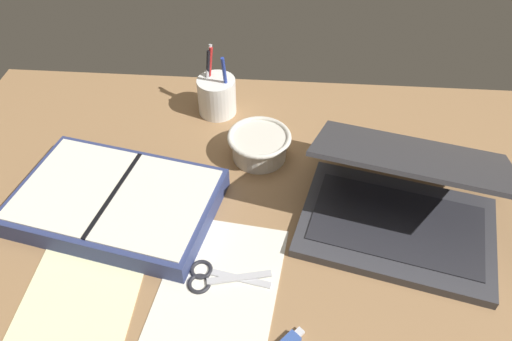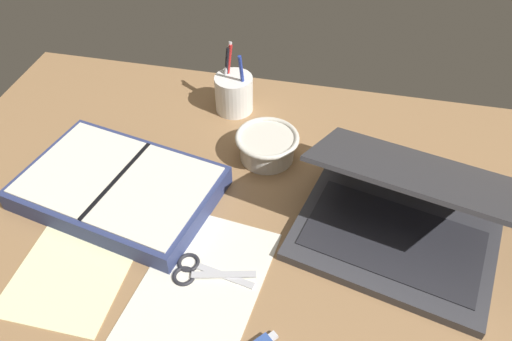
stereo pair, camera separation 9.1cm
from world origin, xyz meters
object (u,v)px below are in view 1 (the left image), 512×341
(laptop, at_px, (402,202))
(bowl, at_px, (259,145))
(planner, at_px, (116,201))
(scissors, at_px, (211,277))
(pen_cup, at_px, (217,95))

(laptop, relative_size, bowl, 3.03)
(bowl, relative_size, planner, 0.32)
(laptop, distance_m, planner, 0.52)
(bowl, xyz_separation_m, planner, (-0.25, -0.17, -0.01))
(bowl, bearing_deg, planner, -146.46)
(laptop, height_order, scissors, laptop)
(pen_cup, bearing_deg, planner, -114.95)
(laptop, relative_size, scissors, 2.85)
(bowl, relative_size, pen_cup, 0.83)
(laptop, xyz_separation_m, planner, (-0.52, -0.01, -0.03))
(pen_cup, distance_m, planner, 0.35)
(bowl, height_order, planner, bowl)
(laptop, height_order, planner, laptop)
(laptop, distance_m, scissors, 0.36)
(bowl, bearing_deg, scissors, -100.87)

